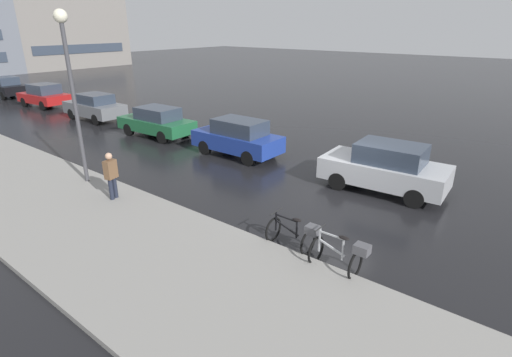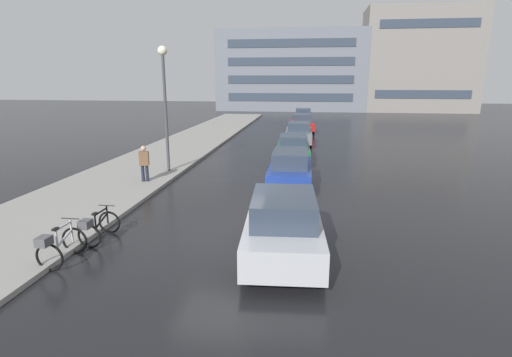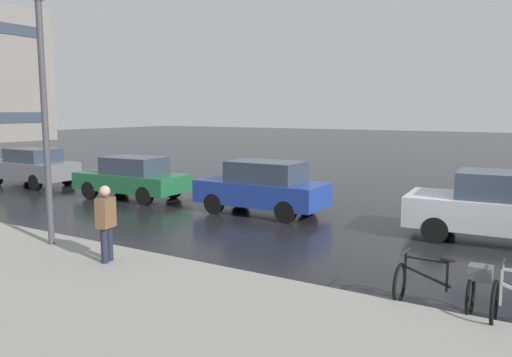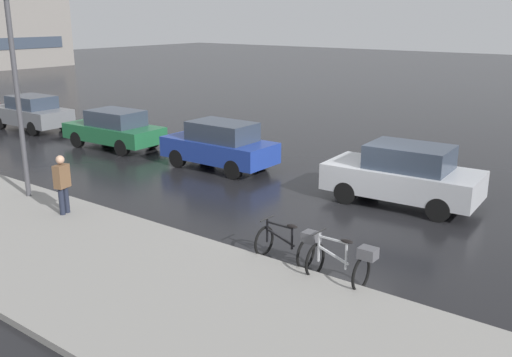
# 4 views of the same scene
# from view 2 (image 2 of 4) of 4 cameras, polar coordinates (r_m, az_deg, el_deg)

# --- Properties ---
(ground_plane) EXTENTS (140.00, 140.00, 0.00)m
(ground_plane) POSITION_cam_2_polar(r_m,az_deg,el_deg) (11.70, -5.45, -8.73)
(ground_plane) COLOR black
(sidewalk_kerb) EXTENTS (4.80, 60.00, 0.14)m
(sidewalk_kerb) POSITION_cam_2_polar(r_m,az_deg,el_deg) (22.64, -14.54, 2.29)
(sidewalk_kerb) COLOR gray
(sidewalk_kerb) RESTS_ON ground
(bicycle_nearest) EXTENTS (0.73, 1.36, 1.01)m
(bicycle_nearest) POSITION_cam_2_polar(r_m,az_deg,el_deg) (11.16, -26.39, -8.58)
(bicycle_nearest) COLOR black
(bicycle_nearest) RESTS_ON ground
(bicycle_second) EXTENTS (0.70, 1.42, 0.91)m
(bicycle_second) POSITION_cam_2_polar(r_m,az_deg,el_deg) (12.17, -21.84, -6.42)
(bicycle_second) COLOR black
(bicycle_second) RESTS_ON ground
(car_silver) EXTENTS (2.17, 4.36, 1.72)m
(car_silver) POSITION_cam_2_polar(r_m,az_deg,el_deg) (10.29, 3.95, -6.79)
(car_silver) COLOR #B2B5BA
(car_silver) RESTS_ON ground
(car_blue) EXTENTS (1.78, 4.08, 1.66)m
(car_blue) POSITION_cam_2_polar(r_m,az_deg,el_deg) (16.68, 4.93, 1.28)
(car_blue) COLOR navy
(car_blue) RESTS_ON ground
(car_green) EXTENTS (1.97, 4.28, 1.54)m
(car_green) POSITION_cam_2_polar(r_m,az_deg,el_deg) (22.05, 5.33, 4.25)
(car_green) COLOR #1E6038
(car_green) RESTS_ON ground
(car_grey) EXTENTS (1.88, 4.25, 1.60)m
(car_grey) POSITION_cam_2_polar(r_m,az_deg,el_deg) (28.03, 6.11, 6.40)
(car_grey) COLOR slate
(car_grey) RESTS_ON ground
(car_red) EXTENTS (2.23, 3.99, 1.60)m
(car_red) POSITION_cam_2_polar(r_m,az_deg,el_deg) (34.62, 6.58, 7.82)
(car_red) COLOR #AD1919
(car_red) RESTS_ON ground
(car_black) EXTENTS (1.82, 3.90, 1.61)m
(car_black) POSITION_cam_2_polar(r_m,az_deg,el_deg) (40.93, 6.75, 8.77)
(car_black) COLOR black
(car_black) RESTS_ON ground
(pedestrian) EXTENTS (0.45, 0.33, 1.71)m
(pedestrian) POSITION_cam_2_polar(r_m,az_deg,el_deg) (18.02, -15.67, 2.18)
(pedestrian) COLOR #1E2333
(pedestrian) RESTS_ON ground
(streetlamp) EXTENTS (0.44, 0.44, 5.98)m
(streetlamp) POSITION_cam_2_polar(r_m,az_deg,el_deg) (19.57, -12.95, 12.49)
(streetlamp) COLOR #424247
(streetlamp) RESTS_ON ground
(building_facade_main) EXTENTS (20.96, 8.73, 11.15)m
(building_facade_main) POSITION_cam_2_polar(r_m,az_deg,el_deg) (60.75, 5.11, 15.04)
(building_facade_main) COLOR slate
(building_facade_main) RESTS_ON ground
(building_facade_side) EXTENTS (14.96, 7.58, 13.83)m
(building_facade_side) POSITION_cam_2_polar(r_m,az_deg,el_deg) (61.93, 22.21, 15.31)
(building_facade_side) COLOR gray
(building_facade_side) RESTS_ON ground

